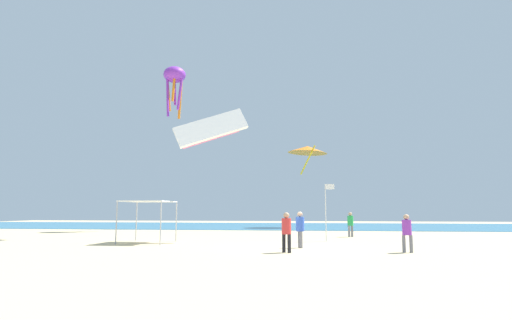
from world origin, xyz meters
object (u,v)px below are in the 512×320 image
person_near_tent (350,222)px  kite_parafoil_white (211,129)px  person_leftmost (286,229)px  banner_flag (327,207)px  kite_octopus_purple (175,77)px  person_central (300,227)px  kite_delta_orange (308,150)px  person_rightmost (407,230)px  canopy_tent (148,203)px

person_near_tent → kite_parafoil_white: size_ratio=0.38×
person_leftmost → banner_flag: size_ratio=0.51×
banner_flag → kite_octopus_purple: 24.31m
person_central → kite_delta_orange: kite_delta_orange is taller
kite_octopus_purple → person_near_tent: bearing=-130.2°
person_rightmost → banner_flag: banner_flag is taller
canopy_tent → banner_flag: (10.90, 2.63, -0.18)m
kite_delta_orange → kite_octopus_purple: bearing=120.8°
kite_octopus_purple → person_leftmost: bearing=-161.3°
canopy_tent → banner_flag: size_ratio=0.77×
person_leftmost → person_rightmost: person_leftmost is taller
kite_parafoil_white → person_leftmost: bearing=104.7°
kite_delta_orange → person_leftmost: bearing=177.5°
person_central → banner_flag: banner_flag is taller
kite_parafoil_white → person_rightmost: bearing=127.7°
person_near_tent → person_leftmost: size_ratio=0.98×
person_leftmost → kite_parafoil_white: kite_parafoil_white is taller
canopy_tent → person_central: (9.28, -2.11, -1.28)m
person_leftmost → kite_delta_orange: size_ratio=0.39×
banner_flag → person_leftmost: bearing=-106.9°
canopy_tent → person_leftmost: canopy_tent is taller
person_rightmost → kite_delta_orange: (-4.54, 28.20, 8.18)m
person_leftmost → person_rightmost: bearing=45.2°
canopy_tent → kite_parafoil_white: size_ratio=0.59×
person_leftmost → kite_delta_orange: 30.07m
kite_parafoil_white → person_central: bearing=121.9°
canopy_tent → person_rightmost: size_ratio=1.59×
person_rightmost → kite_octopus_purple: 30.88m
kite_parafoil_white → canopy_tent: bearing=1.5°
person_rightmost → kite_delta_orange: bearing=113.2°
kite_parafoil_white → kite_delta_orange: bearing=-130.5°
kite_delta_orange → kite_parafoil_white: bearing=164.0°
person_central → kite_octopus_purple: kite_octopus_purple is taller
person_central → person_rightmost: size_ratio=1.06×
person_central → kite_parafoil_white: bearing=41.8°
canopy_tent → kite_parafoil_white: (3.44, 1.71, 4.94)m
person_leftmost → kite_octopus_purple: 28.41m
kite_octopus_purple → canopy_tent: bearing=-178.7°
kite_octopus_purple → kite_parafoil_white: 18.26m
person_leftmost → person_rightmost: 5.64m
person_leftmost → banner_flag: bearing=110.9°
person_rightmost → kite_octopus_purple: (-18.39, 19.81, 14.92)m
person_near_tent → banner_flag: bearing=25.5°
person_leftmost → kite_parafoil_white: 10.32m
person_near_tent → kite_octopus_purple: 24.14m
person_central → banner_flag: (1.62, 4.74, 1.09)m
person_rightmost → banner_flag: size_ratio=0.49×
canopy_tent → person_rightmost: (14.28, -3.90, -1.34)m
person_rightmost → kite_delta_orange: size_ratio=0.37×
person_near_tent → banner_flag: size_ratio=0.50×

